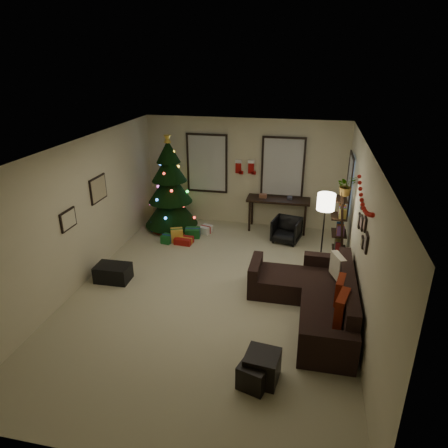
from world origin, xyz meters
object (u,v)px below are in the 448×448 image
(desk, at_px, (278,202))
(bookshelf, at_px, (340,228))
(sofa, at_px, (315,298))
(desk_chair, at_px, (287,230))
(christmas_tree, at_px, (170,190))

(desk, xyz_separation_m, bookshelf, (1.40, -1.53, 0.08))
(desk, height_order, bookshelf, bookshelf)
(sofa, bearing_deg, bookshelf, 76.97)
(desk_chair, height_order, bookshelf, bookshelf)
(sofa, distance_m, bookshelf, 2.03)
(christmas_tree, relative_size, sofa, 0.95)
(sofa, relative_size, desk, 1.68)
(desk, height_order, desk_chair, desk)
(bookshelf, bearing_deg, christmas_tree, 165.07)
(christmas_tree, bearing_deg, desk_chair, -3.75)
(desk, bearing_deg, desk_chair, -67.07)
(sofa, relative_size, desk_chair, 4.44)
(sofa, bearing_deg, desk_chair, 103.67)
(christmas_tree, bearing_deg, bookshelf, -14.93)
(christmas_tree, height_order, desk_chair, christmas_tree)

